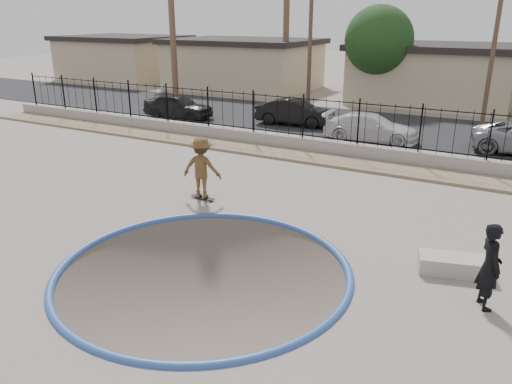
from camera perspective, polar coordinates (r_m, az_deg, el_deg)
The scene contains 21 objects.
ground at distance 23.45m, azimuth 12.49°, elevation 2.23°, with size 120.00×120.00×2.20m, color gray.
bowl_pit at distance 12.01m, azimuth -6.00°, elevation -8.94°, with size 6.84×6.84×1.80m, color #4E453B, non-canonical shape.
coping_ring at distance 12.01m, azimuth -6.00°, elevation -8.94°, with size 7.04×7.04×0.20m, color #2E5198.
rock_strip at distance 20.55m, azimuth 10.41°, elevation 3.29°, with size 42.00×1.60×0.11m, color #9D8867.
retaining_wall at distance 21.50m, azimuth 11.42°, elevation 4.63°, with size 42.00×0.45×0.60m, color gray.
fence at distance 21.23m, azimuth 11.63°, elevation 7.76°, with size 40.00×0.04×1.80m.
street at distance 27.86m, azimuth 15.72°, elevation 7.08°, with size 90.00×8.00×0.04m, color black.
house_west_far at distance 49.82m, azimuth -14.89°, elevation 14.68°, with size 10.60×8.60×3.90m.
house_west at distance 41.99m, azimuth -1.43°, elevation 14.49°, with size 11.60×8.60×3.90m.
house_center at distance 36.78m, azimuth 19.70°, elevation 12.67°, with size 10.60×8.60×3.90m.
palm_mid at distance 37.27m, azimuth 3.53°, elevation 21.07°, with size 2.30×2.30×9.30m.
utility_pole_left at distance 31.07m, azimuth 6.23°, elevation 17.63°, with size 1.70×0.24×9.00m.
utility_pole_mid at distance 28.66m, azimuth 25.76°, elevation 16.25°, with size 1.70×0.24×9.50m.
street_tree_left at distance 33.87m, azimuth 13.86°, elevation 16.49°, with size 4.32×4.32×6.36m.
skater at distance 16.15m, azimuth -6.22°, elevation 2.47°, with size 1.28×0.73×1.98m, color brown.
skateboard at distance 16.44m, azimuth -6.10°, elevation -0.62°, with size 0.88×0.30×0.07m.
videographer at distance 11.21m, azimuth 25.15°, elevation -7.69°, with size 0.68×0.44×1.86m, color black.
concrete_ledge at distance 12.66m, azimuth 21.70°, elevation -7.74°, with size 1.60×0.70×0.40m, color #A29E90.
car_a at distance 29.53m, azimuth -8.89°, elevation 9.67°, with size 1.65×4.10×1.40m, color black.
car_b at distance 27.46m, azimuth 4.47°, elevation 9.09°, with size 1.46×4.20×1.38m, color black.
car_c at distance 24.40m, azimuth 13.00°, elevation 7.20°, with size 1.81×4.45×1.29m, color silver.
Camera 1 is at (6.17, -9.57, 5.72)m, focal length 35.00 mm.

